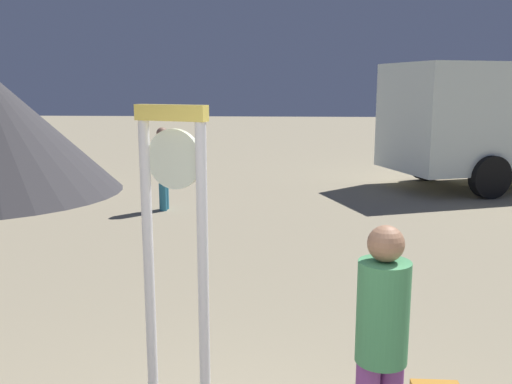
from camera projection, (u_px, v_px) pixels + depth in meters
The scene contains 3 objects.
standing_clock at pixel (175, 239), 3.62m from camera, with size 0.49×0.23×2.23m.
person_near_clock at pixel (381, 342), 3.24m from camera, with size 0.30×0.30×1.58m.
person_distant at pixel (163, 164), 10.49m from camera, with size 0.30×0.30×1.57m.
Camera 1 is at (0.16, -1.72, 2.35)m, focal length 39.29 mm.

